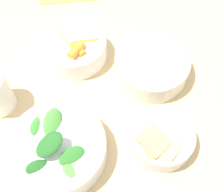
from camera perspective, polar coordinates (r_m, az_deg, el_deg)
ground_plane at (r=1.39m, az=3.23°, el=-16.35°), size 10.00×10.00×0.00m
dining_table at (r=0.81m, az=5.36°, el=-6.24°), size 1.02×0.84×0.74m
bowl_carrots at (r=0.76m, az=-6.74°, el=8.86°), size 0.15×0.15×0.07m
bowl_greens at (r=0.63m, az=-9.92°, el=-9.29°), size 0.19×0.19×0.10m
bowl_beans_hotdog at (r=0.73m, az=7.25°, el=5.47°), size 0.17×0.17×0.06m
bowl_cookies at (r=0.65m, az=9.10°, el=-7.62°), size 0.13×0.13×0.05m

